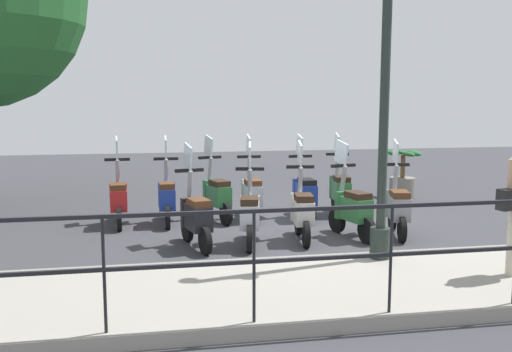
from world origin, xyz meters
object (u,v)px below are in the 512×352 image
(scooter_near_3, at_px, (250,214))
(scooter_far_5, at_px, (119,198))
(scooter_far_3, at_px, (216,195))
(scooter_far_2, at_px, (252,194))
(scooter_near_4, at_px, (196,216))
(scooter_far_1, at_px, (304,193))
(scooter_near_1, at_px, (352,208))
(potted_palm, at_px, (402,178))
(scooter_far_0, at_px, (340,189))
(scooter_near_2, at_px, (302,210))
(scooter_far_4, at_px, (167,197))
(scooter_near_0, at_px, (398,207))
(lamp_post_near, at_px, (384,118))

(scooter_near_3, bearing_deg, scooter_far_5, 59.86)
(scooter_near_3, bearing_deg, scooter_far_3, 19.95)
(scooter_near_3, height_order, scooter_far_2, same)
(scooter_near_4, bearing_deg, scooter_far_1, -65.49)
(scooter_near_1, height_order, scooter_far_5, same)
(potted_palm, xyz_separation_m, scooter_far_0, (-1.52, 1.98, 0.04))
(scooter_near_3, bearing_deg, scooter_near_2, -72.00)
(potted_palm, bearing_deg, scooter_far_4, 108.59)
(scooter_near_0, bearing_deg, scooter_near_4, 106.03)
(scooter_near_4, relative_size, scooter_far_5, 1.00)
(lamp_post_near, distance_m, scooter_near_0, 2.41)
(scooter_near_3, bearing_deg, potted_palm, -38.97)
(scooter_far_1, bearing_deg, scooter_near_1, -168.27)
(scooter_near_2, bearing_deg, scooter_near_0, -82.19)
(scooter_far_4, bearing_deg, scooter_far_3, -82.68)
(potted_palm, bearing_deg, scooter_far_5, 105.91)
(scooter_far_3, xyz_separation_m, scooter_far_4, (-0.10, 0.88, 0.00))
(scooter_near_3, relative_size, scooter_near_4, 1.00)
(lamp_post_near, xyz_separation_m, scooter_far_0, (3.43, -0.62, -1.48))
(scooter_far_1, height_order, scooter_far_2, same)
(lamp_post_near, distance_m, scooter_far_4, 4.40)
(scooter_near_1, height_order, scooter_near_2, same)
(potted_palm, relative_size, scooter_far_2, 0.69)
(scooter_near_4, distance_m, scooter_far_3, 1.88)
(scooter_near_2, height_order, scooter_near_4, same)
(potted_palm, relative_size, scooter_far_3, 0.69)
(scooter_far_5, bearing_deg, scooter_far_1, -94.08)
(scooter_near_0, height_order, scooter_far_4, same)
(scooter_far_2, xyz_separation_m, scooter_far_4, (-0.08, 1.52, 0.00))
(potted_palm, xyz_separation_m, scooter_near_2, (-3.35, 3.21, 0.04))
(scooter_near_3, distance_m, scooter_far_0, 2.84)
(potted_palm, distance_m, scooter_far_3, 4.65)
(potted_palm, xyz_separation_m, scooter_far_1, (-1.77, 2.74, 0.04))
(scooter_near_1, xyz_separation_m, scooter_far_0, (1.78, -0.40, 0.00))
(scooter_near_4, relative_size, scooter_far_2, 1.00)
(lamp_post_near, xyz_separation_m, scooter_near_3, (1.50, 1.46, -1.48))
(scooter_near_3, height_order, scooter_far_1, same)
(scooter_far_1, relative_size, scooter_far_3, 1.00)
(scooter_far_4, bearing_deg, scooter_near_2, -127.41)
(lamp_post_near, bearing_deg, scooter_far_5, 47.04)
(scooter_near_4, relative_size, scooter_far_3, 1.00)
(scooter_far_0, distance_m, scooter_far_4, 3.26)
(scooter_near_3, relative_size, scooter_far_5, 1.00)
(scooter_far_2, distance_m, scooter_far_5, 2.36)
(potted_palm, distance_m, scooter_near_1, 4.07)
(scooter_far_1, bearing_deg, scooter_near_0, -145.70)
(lamp_post_near, relative_size, scooter_near_0, 2.67)
(lamp_post_near, xyz_separation_m, scooter_near_4, (1.50, 2.27, -1.48))
(scooter_near_4, bearing_deg, scooter_near_0, -101.60)
(potted_palm, distance_m, scooter_far_5, 6.30)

